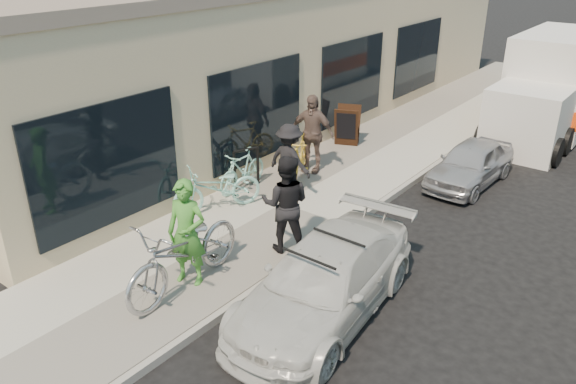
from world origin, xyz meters
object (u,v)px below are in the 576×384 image
Objects in this scene: bike_rack at (246,164)px; cruiser_bike_c at (300,156)px; man_standing at (286,204)px; moving_truck at (552,90)px; bystander_b at (312,133)px; tandem_bike at (185,253)px; woman_rider at (187,233)px; bystander_a at (289,160)px; sedan_silver at (471,164)px; sedan_white at (325,281)px; cruiser_bike_b at (217,188)px; sandwich_board at (347,126)px; cruiser_bike_a at (242,170)px.

cruiser_bike_c reaches higher than bike_rack.
cruiser_bike_c is (-1.81, 2.82, -0.41)m from man_standing.
cruiser_bike_c is (-3.46, -7.32, -0.60)m from moving_truck.
man_standing is (-1.65, -10.15, -0.19)m from moving_truck.
man_standing is at bearing -74.76° from bystander_b.
woman_rider is (-0.11, 0.16, 0.25)m from tandem_bike.
bystander_a reaches higher than bike_rack.
bystander_b is (-1.21, 4.98, 0.04)m from woman_rider.
sedan_white is at bearing -86.42° from sedan_silver.
cruiser_bike_b is at bearing -41.25° from man_standing.
bystander_b reaches higher than cruiser_bike_b.
sedan_silver is at bearing -135.49° from man_standing.
sedan_silver is at bearing 17.47° from bystander_b.
sedan_white is 2.59× the size of cruiser_bike_c.
woman_rider is (-1.92, -6.87, 0.53)m from sedan_silver.
bike_rack is at bearing -138.19° from cruiser_bike_c.
cruiser_bike_c reaches higher than sedan_silver.
moving_truck is 10.28m from man_standing.
bystander_a reaches higher than sedan_white.
bike_rack is 4.64m from sedan_white.
sandwich_board is at bearing 85.01° from bystander_b.
sandwich_board is at bearing 85.78° from bike_rack.
bystander_b is at bearing 70.25° from bike_rack.
man_standing is (0.47, 1.91, 0.25)m from tandem_bike.
sedan_white is 11.12m from moving_truck.
moving_truck is 7.72m from bystander_b.
bystander_a is at bearing -127.34° from sedan_silver.
moving_truck is (4.02, 8.54, 0.54)m from bike_rack.
bike_rack is 0.57× the size of bystander_a.
cruiser_bike_b is 2.46m from cruiser_bike_c.
bystander_a is (-2.70, -3.27, 0.44)m from sedan_silver.
sedan_silver is (3.71, 3.51, -0.19)m from bike_rack.
sedan_silver is at bearing 71.15° from tandem_bike.
sedan_white is 3.76m from cruiser_bike_b.
sedan_white is 1.40× the size of sedan_silver.
woman_rider is 2.60m from cruiser_bike_b.
cruiser_bike_a reaches higher than sedan_silver.
bike_rack is 0.16× the size of moving_truck.
sandwich_board is 0.55× the size of cruiser_bike_b.
sedan_white reaches higher than sandwich_board.
bystander_b reaches higher than sedan_white.
moving_truck is at bearing 62.49° from cruiser_bike_a.
tandem_bike is 1.54× the size of cruiser_bike_c.
bike_rack is 0.48× the size of cruiser_bike_b.
moving_truck is 3.06× the size of bystander_b.
tandem_bike is 1.37× the size of woman_rider.
cruiser_bike_b is at bearing -108.51° from bystander_b.
cruiser_bike_a is (-3.68, -3.67, 0.10)m from sedan_silver.
woman_rider is 1.19× the size of cruiser_bike_a.
sedan_silver is at bearing -128.57° from bystander_a.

